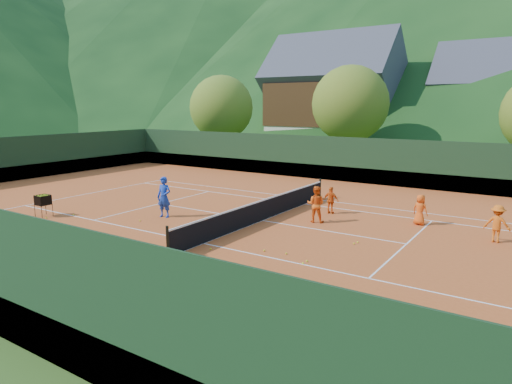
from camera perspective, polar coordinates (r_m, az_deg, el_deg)
The scene contains 33 objects.
ground at distance 20.51m, azimuth 0.78°, elevation -3.64°, with size 400.00×400.00×0.00m, color #2A4B17.
clay_court at distance 20.51m, azimuth 0.78°, elevation -3.61°, with size 40.00×24.00×0.02m, color #B04A1C.
coach at distance 21.35m, azimuth -11.42°, elevation -0.63°, with size 0.69×0.45×1.88m, color #1A3BAA.
student_a at distance 20.25m, azimuth 7.48°, elevation -1.51°, with size 0.79×0.61×1.62m, color orange.
student_b at distance 21.95m, azimuth 9.35°, elevation -1.03°, with size 0.76×0.31×1.29m, color orange.
student_c at distance 20.90m, azimuth 19.83°, elevation -2.09°, with size 0.65×0.42×1.33m, color #F45815.
student_d at distance 19.42m, azimuth 27.92°, elevation -3.52°, with size 0.93×0.53×1.43m, color orange.
tennis_ball_0 at distance 14.73m, azimuth -14.61°, elevation -9.69°, with size 0.07×0.07×0.07m, color yellow.
tennis_ball_1 at distance 13.13m, azimuth 7.70°, elevation -12.01°, with size 0.07×0.07×0.07m, color yellow.
tennis_ball_3 at distance 20.57m, azimuth -6.05°, elevation -3.50°, with size 0.07×0.07×0.07m, color yellow.
tennis_ball_4 at distance 17.64m, azimuth 12.59°, elevation -6.15°, with size 0.07×0.07×0.07m, color yellow.
tennis_ball_5 at distance 16.54m, azimuth -5.70°, elevation -7.08°, with size 0.07×0.07×0.07m, color yellow.
tennis_ball_6 at distance 13.29m, azimuth -17.96°, elevation -12.18°, with size 0.07×0.07×0.07m, color yellow.
tennis_ball_7 at distance 17.46m, azimuth 12.16°, elevation -6.31°, with size 0.07×0.07×0.07m, color yellow.
tennis_ball_9 at distance 23.07m, azimuth -21.85°, elevation -2.66°, with size 0.07×0.07×0.07m, color yellow.
tennis_ball_10 at distance 15.32m, azimuth 6.39°, elevation -8.57°, with size 0.07×0.07×0.07m, color yellow.
tennis_ball_11 at distance 21.55m, azimuth -25.58°, elevation -3.86°, with size 0.07×0.07×0.07m, color yellow.
tennis_ball_12 at distance 22.98m, azimuth -24.72°, elevation -2.93°, with size 0.07×0.07×0.07m, color yellow.
tennis_ball_13 at distance 12.33m, azimuth -5.75°, elevation -13.54°, with size 0.07×0.07×0.07m, color yellow.
tennis_ball_14 at distance 16.28m, azimuth 1.03°, elevation -7.32°, with size 0.07×0.07×0.07m, color yellow.
tennis_ball_15 at distance 15.11m, azimuth 5.87°, elevation -8.84°, with size 0.07×0.07×0.07m, color yellow.
tennis_ball_16 at distance 16.00m, azimuth 3.79°, elevation -7.67°, with size 0.07×0.07×0.07m, color yellow.
tennis_ball_17 at distance 13.53m, azimuth 8.69°, elevation -11.33°, with size 0.07×0.07×0.07m, color yellow.
tennis_ball_18 at distance 15.81m, azimuth -7.64°, elevation -7.99°, with size 0.07×0.07×0.07m, color yellow.
tennis_ball_19 at distance 21.00m, azimuth -14.30°, elevation -3.48°, with size 0.07×0.07×0.07m, color yellow.
court_lines at distance 20.50m, azimuth 0.78°, elevation -3.58°, with size 23.83×11.03×0.00m.
tennis_net at distance 20.39m, azimuth 0.78°, elevation -2.22°, with size 0.10×12.07×1.10m.
perimeter_fence at distance 20.23m, azimuth 0.79°, elevation -0.16°, with size 40.40×24.24×3.00m.
ball_hopper at distance 23.33m, azimuth -25.09°, elevation -0.97°, with size 0.57×0.57×1.00m.
chalet_left at distance 51.12m, azimuth 9.58°, elevation 11.29°, with size 13.80×9.93×12.92m.
chalet_mid at distance 50.98m, azimuth 28.40°, elevation 9.42°, with size 12.65×8.82×11.45m.
tree_a at distance 43.80m, azimuth -4.33°, elevation 10.49°, with size 6.00×6.00×7.88m.
tree_b at distance 39.57m, azimuth 11.70°, elevation 10.73°, with size 6.40×6.40×8.40m.
Camera 1 is at (10.64, -16.76, 5.14)m, focal length 32.00 mm.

